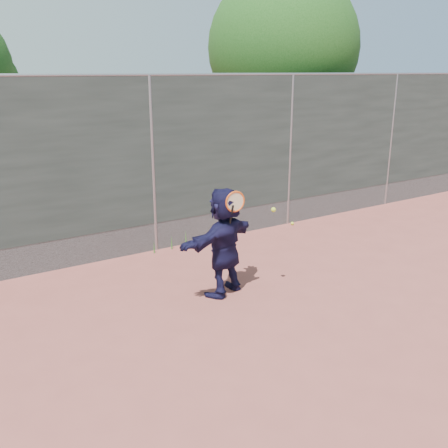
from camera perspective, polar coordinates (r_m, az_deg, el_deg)
ground at (r=6.27m, az=6.14°, el=-12.24°), size 80.00×80.00×0.00m
player at (r=6.97m, az=-0.00°, el=-2.03°), size 1.51×0.91×1.55m
ball_ground at (r=10.42m, az=7.81°, el=0.07°), size 0.07×0.07×0.07m
fence at (r=8.60m, az=-8.18°, el=7.04°), size 20.00×0.06×3.03m
swing_action at (r=6.69m, az=1.72°, el=2.33°), size 0.75×0.22×0.51m
tree_right at (r=12.89m, az=7.27°, el=18.90°), size 3.78×3.60×5.39m
weed_clump at (r=8.98m, az=-5.77°, el=-1.99°), size 0.68×0.07×0.30m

